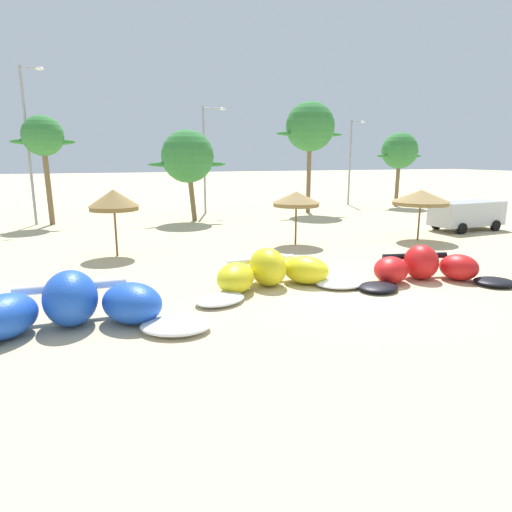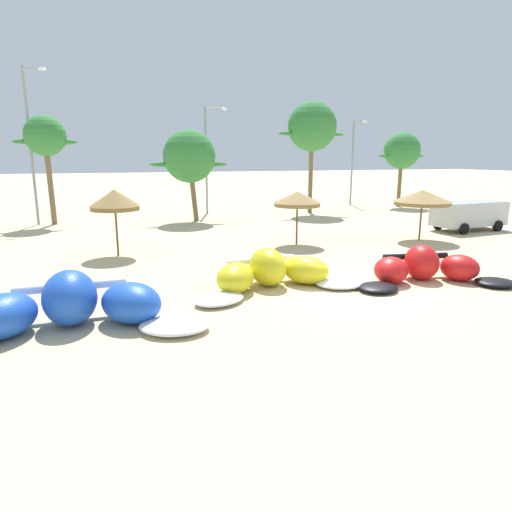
{
  "view_description": "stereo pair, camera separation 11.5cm",
  "coord_description": "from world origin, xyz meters",
  "px_view_note": "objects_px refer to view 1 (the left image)",
  "views": [
    {
      "loc": [
        -8.56,
        -13.1,
        4.58
      ],
      "look_at": [
        -2.93,
        2.0,
        1.0
      ],
      "focal_mm": 31.21,
      "sensor_mm": 36.0,
      "label": 1
    },
    {
      "loc": [
        -8.45,
        -13.14,
        4.58
      ],
      "look_at": [
        -2.93,
        2.0,
        1.0
      ],
      "focal_mm": 31.21,
      "sensor_mm": 36.0,
      "label": 2
    }
  ],
  "objects_px": {
    "kite_left_of_center": "(425,268)",
    "lamppost_east": "(351,158)",
    "palm_left": "(43,138)",
    "palm_center_right": "(400,151)",
    "beach_umbrella_middle": "(296,199)",
    "beach_umbrella_near_palms": "(421,197)",
    "parked_van": "(466,213)",
    "kite_left": "(272,273)",
    "palm_left_of_gap": "(188,157)",
    "palm_center_left": "(310,127)",
    "kite_far_left": "(70,309)",
    "beach_umbrella_near_van": "(114,200)",
    "lamppost_west_center": "(29,140)",
    "lamppost_east_center": "(206,154)"
  },
  "relations": [
    {
      "from": "kite_left_of_center",
      "to": "lamppost_east",
      "type": "bearing_deg",
      "value": 63.68
    },
    {
      "from": "palm_left",
      "to": "palm_center_right",
      "type": "bearing_deg",
      "value": 2.71
    },
    {
      "from": "beach_umbrella_middle",
      "to": "beach_umbrella_near_palms",
      "type": "relative_size",
      "value": 0.89
    },
    {
      "from": "parked_van",
      "to": "palm_center_right",
      "type": "bearing_deg",
      "value": 69.53
    },
    {
      "from": "kite_left",
      "to": "palm_left",
      "type": "distance_m",
      "value": 22.02
    },
    {
      "from": "palm_left_of_gap",
      "to": "palm_center_left",
      "type": "distance_m",
      "value": 10.96
    },
    {
      "from": "kite_far_left",
      "to": "kite_left",
      "type": "distance_m",
      "value": 6.85
    },
    {
      "from": "palm_left_of_gap",
      "to": "parked_van",
      "type": "bearing_deg",
      "value": -33.41
    },
    {
      "from": "palm_left",
      "to": "kite_left",
      "type": "bearing_deg",
      "value": -66.43
    },
    {
      "from": "beach_umbrella_near_palms",
      "to": "palm_left",
      "type": "relative_size",
      "value": 0.43
    },
    {
      "from": "kite_left",
      "to": "lamppost_east",
      "type": "bearing_deg",
      "value": 52.74
    },
    {
      "from": "parked_van",
      "to": "beach_umbrella_near_van",
      "type": "bearing_deg",
      "value": -179.63
    },
    {
      "from": "palm_center_left",
      "to": "lamppost_east",
      "type": "distance_m",
      "value": 8.34
    },
    {
      "from": "beach_umbrella_near_van",
      "to": "palm_left",
      "type": "height_order",
      "value": "palm_left"
    },
    {
      "from": "beach_umbrella_middle",
      "to": "palm_center_right",
      "type": "bearing_deg",
      "value": 38.95
    },
    {
      "from": "palm_left_of_gap",
      "to": "palm_center_left",
      "type": "relative_size",
      "value": 0.72
    },
    {
      "from": "palm_center_left",
      "to": "kite_left",
      "type": "bearing_deg",
      "value": -120.24
    },
    {
      "from": "beach_umbrella_near_van",
      "to": "lamppost_west_center",
      "type": "height_order",
      "value": "lamppost_west_center"
    },
    {
      "from": "parked_van",
      "to": "palm_left_of_gap",
      "type": "height_order",
      "value": "palm_left_of_gap"
    },
    {
      "from": "beach_umbrella_middle",
      "to": "parked_van",
      "type": "height_order",
      "value": "beach_umbrella_middle"
    },
    {
      "from": "beach_umbrella_near_van",
      "to": "palm_left_of_gap",
      "type": "xyz_separation_m",
      "value": [
        5.74,
        10.47,
        1.96
      ]
    },
    {
      "from": "beach_umbrella_near_van",
      "to": "palm_left_of_gap",
      "type": "distance_m",
      "value": 12.1
    },
    {
      "from": "kite_left_of_center",
      "to": "lamppost_east_center",
      "type": "height_order",
      "value": "lamppost_east_center"
    },
    {
      "from": "beach_umbrella_middle",
      "to": "lamppost_east",
      "type": "height_order",
      "value": "lamppost_east"
    },
    {
      "from": "kite_left_of_center",
      "to": "parked_van",
      "type": "bearing_deg",
      "value": 39.33
    },
    {
      "from": "beach_umbrella_middle",
      "to": "parked_van",
      "type": "relative_size",
      "value": 0.58
    },
    {
      "from": "parked_van",
      "to": "palm_center_left",
      "type": "xyz_separation_m",
      "value": [
        -5.1,
        12.0,
        5.89
      ]
    },
    {
      "from": "kite_left",
      "to": "beach_umbrella_near_palms",
      "type": "distance_m",
      "value": 12.87
    },
    {
      "from": "beach_umbrella_middle",
      "to": "palm_center_left",
      "type": "relative_size",
      "value": 0.31
    },
    {
      "from": "kite_far_left",
      "to": "lamppost_east_center",
      "type": "height_order",
      "value": "lamppost_east_center"
    },
    {
      "from": "kite_left_of_center",
      "to": "palm_left",
      "type": "distance_m",
      "value": 25.8
    },
    {
      "from": "kite_far_left",
      "to": "lamppost_east_center",
      "type": "distance_m",
      "value": 26.29
    },
    {
      "from": "palm_center_right",
      "to": "kite_left",
      "type": "bearing_deg",
      "value": -135.72
    },
    {
      "from": "beach_umbrella_near_palms",
      "to": "palm_center_left",
      "type": "xyz_separation_m",
      "value": [
        0.1,
        13.81,
        4.57
      ]
    },
    {
      "from": "kite_far_left",
      "to": "palm_left",
      "type": "height_order",
      "value": "palm_left"
    },
    {
      "from": "kite_far_left",
      "to": "kite_left_of_center",
      "type": "distance_m",
      "value": 12.37
    },
    {
      "from": "palm_center_left",
      "to": "lamppost_west_center",
      "type": "height_order",
      "value": "lamppost_west_center"
    },
    {
      "from": "parked_van",
      "to": "palm_left",
      "type": "xyz_separation_m",
      "value": [
        -25.07,
        11.96,
        4.79
      ]
    },
    {
      "from": "beach_umbrella_middle",
      "to": "palm_left",
      "type": "distance_m",
      "value": 18.25
    },
    {
      "from": "kite_far_left",
      "to": "palm_center_left",
      "type": "height_order",
      "value": "palm_center_left"
    },
    {
      "from": "palm_left",
      "to": "palm_center_right",
      "type": "relative_size",
      "value": 1.07
    },
    {
      "from": "kite_left_of_center",
      "to": "palm_center_right",
      "type": "relative_size",
      "value": 0.89
    },
    {
      "from": "kite_far_left",
      "to": "palm_left_of_gap",
      "type": "distance_m",
      "value": 21.48
    },
    {
      "from": "parked_van",
      "to": "beach_umbrella_middle",
      "type": "bearing_deg",
      "value": -177.45
    },
    {
      "from": "kite_left_of_center",
      "to": "palm_left_of_gap",
      "type": "relative_size",
      "value": 0.94
    },
    {
      "from": "kite_left_of_center",
      "to": "palm_center_left",
      "type": "height_order",
      "value": "palm_center_left"
    },
    {
      "from": "kite_left",
      "to": "parked_van",
      "type": "bearing_deg",
      "value": 24.72
    },
    {
      "from": "palm_left_of_gap",
      "to": "lamppost_east",
      "type": "relative_size",
      "value": 0.81
    },
    {
      "from": "palm_center_left",
      "to": "kite_far_left",
      "type": "bearing_deg",
      "value": -130.16
    },
    {
      "from": "kite_far_left",
      "to": "palm_center_left",
      "type": "xyz_separation_m",
      "value": [
        18.05,
        21.39,
        6.4
      ]
    }
  ]
}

